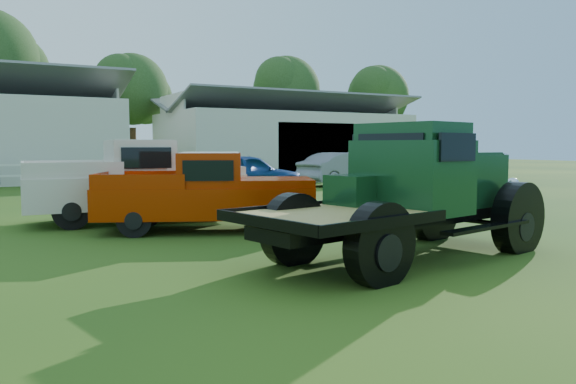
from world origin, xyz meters
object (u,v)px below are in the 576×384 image
vintage_flatbed (407,191)px  misc_car_blue (245,174)px  red_pickup (206,191)px  white_pickup (135,181)px  misc_car_grey (343,169)px

vintage_flatbed → misc_car_blue: 12.83m
red_pickup → white_pickup: (-0.96, 2.41, 0.11)m
white_pickup → red_pickup: bearing=-65.0°
misc_car_blue → vintage_flatbed: bearing=158.8°
misc_car_blue → misc_car_grey: size_ratio=0.99×
white_pickup → misc_car_blue: bearing=49.0°
vintage_flatbed → misc_car_blue: bearing=66.2°
red_pickup → misc_car_blue: 9.27m
vintage_flatbed → misc_car_grey: vintage_flatbed is taller
red_pickup → misc_car_grey: size_ratio=1.02×
misc_car_grey → vintage_flatbed: bearing=137.1°
white_pickup → misc_car_blue: 7.91m
red_pickup → misc_car_grey: 15.08m
white_pickup → misc_car_grey: size_ratio=1.14×
vintage_flatbed → misc_car_blue: size_ratio=1.21×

